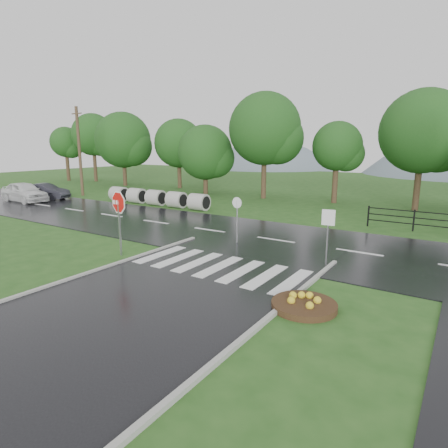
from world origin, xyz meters
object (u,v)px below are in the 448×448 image
Objects in this scene: culvert_pipes at (156,198)px; stop_sign at (119,208)px; car_white at (26,202)px; car_dark at (46,199)px.

culvert_pipes is 13.72m from stop_sign.
stop_sign is 0.60× the size of car_white.
culvert_pipes is 10.70m from car_dark.
culvert_pipes is 11.30m from car_white.
stop_sign reaches higher than culvert_pipes.
culvert_pipes is 2.34× the size of car_dark.
stop_sign is at bearing -133.35° from car_dark.
culvert_pipes is at bearing -62.76° from car_white.
culvert_pipes is at bearing 127.14° from stop_sign.
stop_sign is at bearing -52.86° from culvert_pipes.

